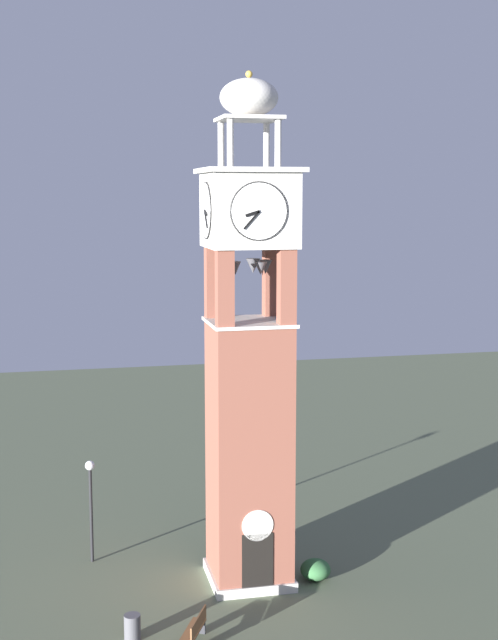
# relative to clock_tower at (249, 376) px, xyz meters

# --- Properties ---
(ground) EXTENTS (80.00, 80.00, 0.00)m
(ground) POSITION_rel_clock_tower_xyz_m (-0.00, 0.00, -7.48)
(ground) COLOR #5B664C
(clock_tower) EXTENTS (3.27, 3.27, 17.81)m
(clock_tower) POSITION_rel_clock_tower_xyz_m (0.00, 0.00, 0.00)
(clock_tower) COLOR brown
(clock_tower) RESTS_ON ground
(park_bench) EXTENTS (1.09, 1.63, 0.95)m
(park_bench) POSITION_rel_clock_tower_xyz_m (-2.64, -4.12, -7.00)
(park_bench) COLOR brown
(park_bench) RESTS_ON ground
(lamp_post) EXTENTS (0.36, 0.36, 3.93)m
(lamp_post) POSITION_rel_clock_tower_xyz_m (-5.44, 2.83, -4.76)
(lamp_post) COLOR black
(lamp_post) RESTS_ON ground
(trash_bin) EXTENTS (0.52, 0.52, 0.80)m
(trash_bin) POSITION_rel_clock_tower_xyz_m (-4.48, -3.36, -7.08)
(trash_bin) COLOR #4C4C51
(trash_bin) RESTS_ON ground
(shrub_near_entry) EXTENTS (1.09, 1.09, 0.74)m
(shrub_near_entry) POSITION_rel_clock_tower_xyz_m (2.34, -0.51, -7.11)
(shrub_near_entry) COLOR #336638
(shrub_near_entry) RESTS_ON ground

